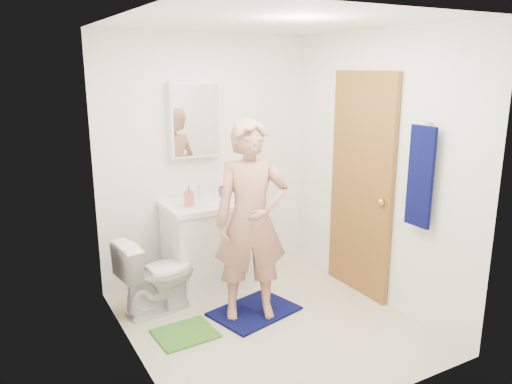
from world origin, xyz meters
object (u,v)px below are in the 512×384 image
medicine_cabinet (194,120)px  toilet (157,274)px  toothbrush_cup (225,192)px  vanity_cabinet (207,247)px  soap_dispenser (189,196)px  man (251,221)px  towel (420,177)px

medicine_cabinet → toilet: medicine_cabinet is taller
medicine_cabinet → toothbrush_cup: 0.75m
vanity_cabinet → toothbrush_cup: toothbrush_cup is taller
soap_dispenser → man: bearing=-69.6°
medicine_cabinet → soap_dispenser: bearing=-124.0°
vanity_cabinet → towel: bearing=-51.5°
medicine_cabinet → man: medicine_cabinet is taller
towel → toothbrush_cup: bearing=121.2°
toilet → soap_dispenser: bearing=-70.6°
medicine_cabinet → toilet: (-0.59, -0.49, -1.26)m
towel → toilet: size_ratio=1.17×
towel → medicine_cabinet: bearing=124.6°
towel → toothbrush_cup: size_ratio=6.21×
vanity_cabinet → medicine_cabinet: medicine_cabinet is taller
towel → toilet: 2.34m
vanity_cabinet → toothbrush_cup: bearing=18.5°
towel → toothbrush_cup: towel is taller
toilet → toothbrush_cup: (0.82, 0.34, 0.56)m
medicine_cabinet → soap_dispenser: size_ratio=3.60×
vanity_cabinet → soap_dispenser: soap_dispenser is taller
man → toothbrush_cup: bearing=99.9°
towel → man: (-1.11, 0.73, -0.39)m
soap_dispenser → man: man is taller
medicine_cabinet → man: (0.07, -0.98, -0.74)m
toothbrush_cup → man: 0.85m
vanity_cabinet → man: (0.07, -0.76, 0.46)m
soap_dispenser → toothbrush_cup: size_ratio=1.51×
man → towel: bearing=-12.5°
vanity_cabinet → medicine_cabinet: bearing=90.0°
vanity_cabinet → towel: (1.18, -1.48, 0.85)m
medicine_cabinet → toothbrush_cup: size_ratio=5.44×
vanity_cabinet → man: size_ratio=0.48×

